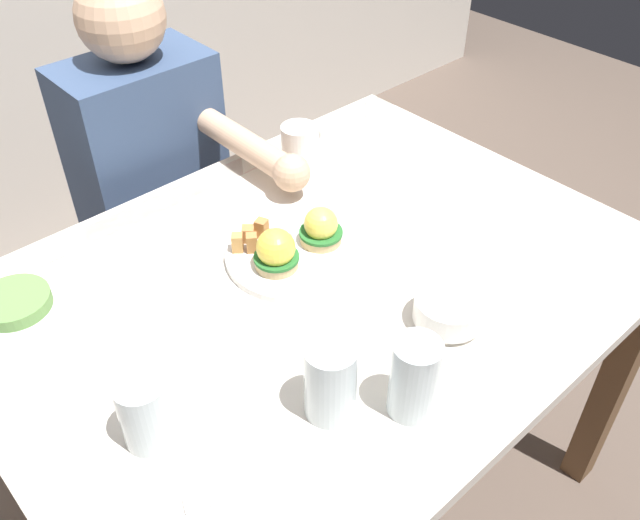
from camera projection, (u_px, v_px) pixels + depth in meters
name	position (u px, v px, depth m)	size (l,w,h in m)	color
ground_plane	(319.00, 494.00, 1.72)	(6.00, 6.00, 0.00)	brown
dining_table	(319.00, 318.00, 1.31)	(1.20, 0.90, 0.74)	silver
eggs_benedict_plate	(295.00, 247.00, 1.27)	(0.27, 0.27, 0.09)	white
fruit_bowl	(449.00, 310.00, 1.14)	(0.12, 0.12, 0.05)	white
coffee_mug	(300.00, 144.00, 1.51)	(0.11, 0.08, 0.09)	white
fork	(233.00, 491.00, 0.91)	(0.15, 0.08, 0.00)	silver
water_glass_near	(146.00, 415.00, 0.94)	(0.07, 0.07, 0.12)	silver
water_glass_far	(414.00, 382.00, 0.98)	(0.07, 0.07, 0.14)	silver
water_glass_extra	(330.00, 383.00, 0.98)	(0.08, 0.08, 0.13)	silver
side_plate	(16.00, 306.00, 1.17)	(0.20, 0.20, 0.04)	white
diner_person	(159.00, 181.00, 1.65)	(0.34, 0.54, 1.14)	#33333D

